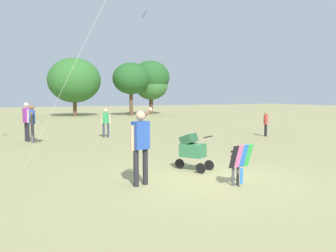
% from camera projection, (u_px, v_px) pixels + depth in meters
% --- Properties ---
extents(ground_plane, '(120.00, 120.00, 0.00)m').
position_uv_depth(ground_plane, '(209.00, 180.00, 8.86)').
color(ground_plane, '#938E5B').
extents(treeline_distant, '(37.14, 6.35, 6.02)m').
position_uv_depth(treeline_distant, '(8.00, 77.00, 32.76)').
color(treeline_distant, brown).
rests_on(treeline_distant, ground).
extents(child_with_butterfly_kite, '(0.58, 0.36, 0.97)m').
position_uv_depth(child_with_butterfly_kite, '(237.00, 161.00, 8.24)').
color(child_with_butterfly_kite, '#4C4C51').
rests_on(child_with_butterfly_kite, ground).
extents(person_adult_flyer, '(0.57, 0.61, 1.80)m').
position_uv_depth(person_adult_flyer, '(140.00, 141.00, 8.23)').
color(person_adult_flyer, '#232328').
rests_on(person_adult_flyer, ground).
extents(stroller, '(0.86, 1.08, 1.03)m').
position_uv_depth(stroller, '(192.00, 149.00, 9.96)').
color(stroller, black).
rests_on(stroller, ground).
extents(person_red_shirt, '(0.27, 0.36, 1.25)m').
position_uv_depth(person_red_shirt, '(266.00, 122.00, 18.22)').
color(person_red_shirt, '#232328').
rests_on(person_red_shirt, ground).
extents(person_sitting_far, '(0.31, 0.55, 1.75)m').
position_uv_depth(person_sitting_far, '(27.00, 119.00, 16.16)').
color(person_sitting_far, '#232328').
rests_on(person_sitting_far, ground).
extents(person_couple_left, '(0.29, 0.52, 1.66)m').
position_uv_depth(person_couple_left, '(32.00, 120.00, 15.72)').
color(person_couple_left, '#4C4C51').
rests_on(person_couple_left, ground).
extents(person_kid_running, '(0.44, 0.27, 1.42)m').
position_uv_depth(person_kid_running, '(106.00, 120.00, 17.76)').
color(person_kid_running, '#33384C').
rests_on(person_kid_running, ground).
extents(cooler_box, '(0.45, 0.33, 0.35)m').
position_uv_depth(cooler_box, '(197.00, 152.00, 12.06)').
color(cooler_box, '#2D5BB7').
rests_on(cooler_box, ground).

